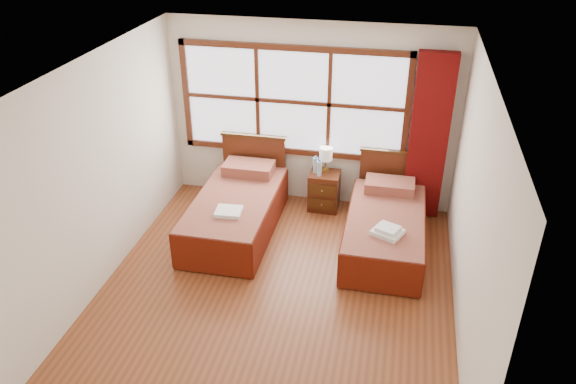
# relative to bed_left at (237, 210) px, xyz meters

# --- Properties ---
(floor) EXTENTS (4.50, 4.50, 0.00)m
(floor) POSITION_rel_bed_left_xyz_m (0.81, -1.20, -0.30)
(floor) COLOR brown
(floor) RESTS_ON ground
(ceiling) EXTENTS (4.50, 4.50, 0.00)m
(ceiling) POSITION_rel_bed_left_xyz_m (0.81, -1.20, 2.30)
(ceiling) COLOR white
(ceiling) RESTS_ON wall_back
(wall_back) EXTENTS (4.00, 0.00, 4.00)m
(wall_back) POSITION_rel_bed_left_xyz_m (0.81, 1.05, 1.00)
(wall_back) COLOR silver
(wall_back) RESTS_ON floor
(wall_left) EXTENTS (0.00, 4.50, 4.50)m
(wall_left) POSITION_rel_bed_left_xyz_m (-1.19, -1.20, 1.00)
(wall_left) COLOR silver
(wall_left) RESTS_ON floor
(wall_right) EXTENTS (0.00, 4.50, 4.50)m
(wall_right) POSITION_rel_bed_left_xyz_m (2.81, -1.20, 1.00)
(wall_right) COLOR silver
(wall_right) RESTS_ON floor
(window) EXTENTS (3.16, 0.06, 1.56)m
(window) POSITION_rel_bed_left_xyz_m (0.56, 1.01, 1.20)
(window) COLOR white
(window) RESTS_ON wall_back
(curtain) EXTENTS (0.50, 0.16, 2.30)m
(curtain) POSITION_rel_bed_left_xyz_m (2.41, 0.91, 0.87)
(curtain) COLOR #620A09
(curtain) RESTS_ON wall_back
(bed_left) EXTENTS (1.02, 2.04, 0.99)m
(bed_left) POSITION_rel_bed_left_xyz_m (0.00, 0.00, 0.00)
(bed_left) COLOR #41240D
(bed_left) RESTS_ON floor
(bed_right) EXTENTS (0.97, 1.99, 0.93)m
(bed_right) POSITION_rel_bed_left_xyz_m (1.97, 0.00, -0.02)
(bed_right) COLOR #41240D
(bed_right) RESTS_ON floor
(nightstand) EXTENTS (0.42, 0.42, 0.56)m
(nightstand) POSITION_rel_bed_left_xyz_m (1.06, 0.80, -0.02)
(nightstand) COLOR #4E2111
(nightstand) RESTS_ON floor
(towels_left) EXTENTS (0.34, 0.30, 0.05)m
(towels_left) POSITION_rel_bed_left_xyz_m (0.05, -0.47, 0.25)
(towels_left) COLOR white
(towels_left) RESTS_ON bed_left
(towels_right) EXTENTS (0.42, 0.40, 0.10)m
(towels_right) POSITION_rel_bed_left_xyz_m (2.00, -0.48, 0.24)
(towels_right) COLOR white
(towels_right) RESTS_ON bed_right
(lamp) EXTENTS (0.18, 0.18, 0.35)m
(lamp) POSITION_rel_bed_left_xyz_m (1.05, 0.89, 0.51)
(lamp) COLOR #B58C3A
(lamp) RESTS_ON nightstand
(bottle_near) EXTENTS (0.07, 0.07, 0.26)m
(bottle_near) POSITION_rel_bed_left_xyz_m (0.92, 0.80, 0.37)
(bottle_near) COLOR #A5C1D5
(bottle_near) RESTS_ON nightstand
(bottle_far) EXTENTS (0.07, 0.07, 0.25)m
(bottle_far) POSITION_rel_bed_left_xyz_m (0.99, 0.72, 0.37)
(bottle_far) COLOR #A5C1D5
(bottle_far) RESTS_ON nightstand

